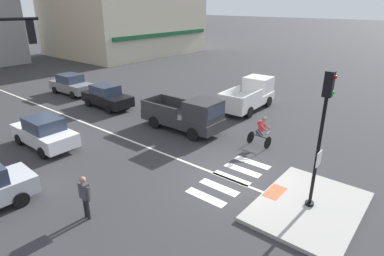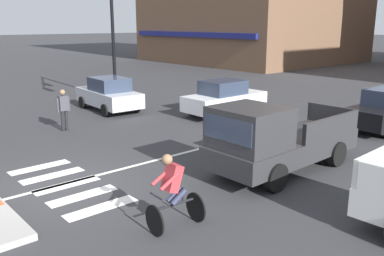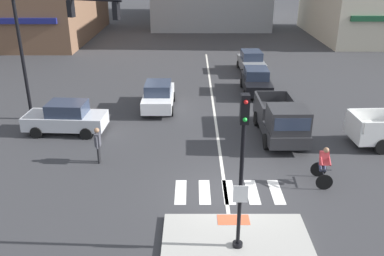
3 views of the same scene
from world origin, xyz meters
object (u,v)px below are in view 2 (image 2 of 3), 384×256
(car_silver_cross_left, at_px, (109,94))
(traffic_light_mast, at_px, (119,11))
(pedestrian_at_curb_left, at_px, (63,107))
(pickup_truck_charcoal_eastbound_mid, at_px, (275,140))
(car_white_westbound_far, at_px, (224,98))
(cyclist, at_px, (173,190))

(car_silver_cross_left, bearing_deg, traffic_light_mast, 120.53)
(car_silver_cross_left, height_order, pedestrian_at_curb_left, pedestrian_at_curb_left)
(pickup_truck_charcoal_eastbound_mid, relative_size, pedestrian_at_curb_left, 3.07)
(car_white_westbound_far, relative_size, cyclist, 2.44)
(pedestrian_at_curb_left, bearing_deg, car_silver_cross_left, 124.81)
(car_silver_cross_left, bearing_deg, pickup_truck_charcoal_eastbound_mid, -4.73)
(pedestrian_at_curb_left, bearing_deg, pickup_truck_charcoal_eastbound_mid, 16.23)
(pickup_truck_charcoal_eastbound_mid, distance_m, cyclist, 4.40)
(pickup_truck_charcoal_eastbound_mid, distance_m, pedestrian_at_curb_left, 8.91)
(car_white_westbound_far, bearing_deg, pedestrian_at_curb_left, -107.03)
(traffic_light_mast, distance_m, cyclist, 14.51)
(car_white_westbound_far, relative_size, pedestrian_at_curb_left, 2.46)
(cyclist, bearing_deg, pedestrian_at_curb_left, 168.86)
(car_silver_cross_left, bearing_deg, car_white_westbound_far, 38.36)
(traffic_light_mast, relative_size, car_white_westbound_far, 1.67)
(car_white_westbound_far, bearing_deg, cyclist, -50.60)
(car_white_westbound_far, xyz_separation_m, cyclist, (7.21, -8.78, 0.06))
(traffic_light_mast, bearing_deg, cyclist, -27.37)
(car_silver_cross_left, relative_size, pickup_truck_charcoal_eastbound_mid, 0.82)
(pedestrian_at_curb_left, bearing_deg, car_white_westbound_far, 72.97)
(car_white_westbound_far, bearing_deg, car_silver_cross_left, -141.64)
(pedestrian_at_curb_left, bearing_deg, cyclist, -11.14)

